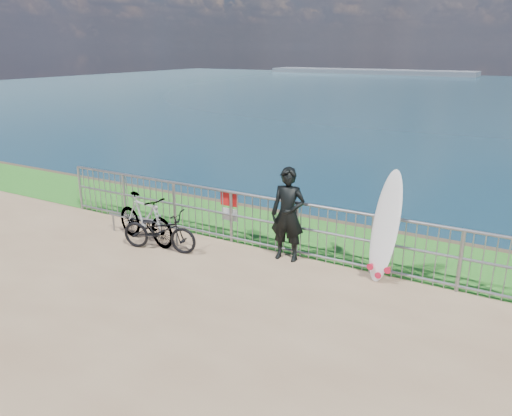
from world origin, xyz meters
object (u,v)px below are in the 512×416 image
Objects in this scene: surfer at (288,215)px; bicycle_far at (145,219)px; bicycle_near at (159,231)px; surfboard at (385,231)px.

surfer is 3.07m from bicycle_far.
surfer is 2.63m from bicycle_near.
surfer is 1.04× the size of bicycle_far.
bicycle_near is at bearing -167.67° from surfboard.
surfer is at bearing -178.76° from surfboard.
surfboard is (1.85, 0.04, 0.01)m from surfer.
bicycle_near is 0.92× the size of bicycle_far.
surfer reaches higher than bicycle_far.
bicycle_near is at bearing -166.71° from surfer.
surfer is at bearing -81.37° from bicycle_near.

